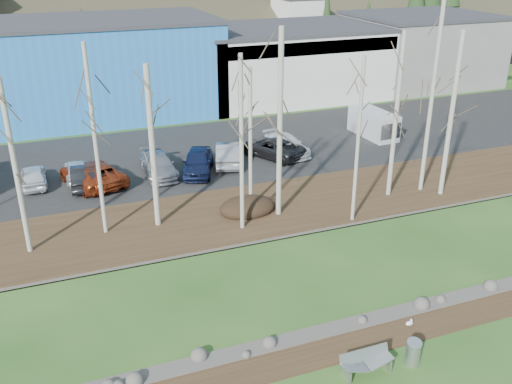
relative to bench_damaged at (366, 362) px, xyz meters
name	(u,v)px	position (x,y,z in m)	size (l,w,h in m)	color
ground	(416,368)	(1.85, -0.50, -0.44)	(200.00, 200.00, 0.00)	#25491A
dirt_strip	(384,334)	(1.85, 1.60, -0.43)	(80.00, 1.80, 0.03)	#382616
near_bank_rocks	(371,320)	(1.85, 2.60, -0.44)	(80.00, 0.80, 0.50)	#47423D
river	(325,271)	(1.85, 6.70, -0.44)	(80.00, 8.00, 0.90)	black
far_bank_rocks	(289,233)	(1.85, 10.80, -0.44)	(80.00, 0.80, 0.46)	#47423D
far_bank	(267,208)	(1.85, 14.00, -0.37)	(80.00, 7.00, 0.15)	#382616
parking_lot	(213,152)	(1.85, 24.50, -0.37)	(80.00, 14.00, 0.14)	black
building_blue	(100,67)	(-4.15, 38.50, 3.71)	(20.40, 12.24, 8.30)	#247BC7
building_white	(286,61)	(13.85, 38.49, 2.97)	(18.36, 12.24, 6.80)	silver
building_grey	(420,49)	(29.85, 38.50, 3.21)	(14.28, 12.24, 7.30)	slate
bench_damaged	(366,362)	(0.00, 0.00, 0.00)	(1.99, 0.66, 0.88)	#A4A6A8
litter_bin	(413,354)	(1.85, -0.23, 0.02)	(0.53, 0.53, 0.92)	#A4A6A8
seagull	(410,323)	(3.09, 1.69, -0.28)	(0.39, 0.21, 0.29)	gold
dirt_mound	(247,206)	(0.60, 13.86, 0.03)	(3.29, 2.32, 0.64)	black
birch_0	(15,169)	(-11.12, 13.58, 4.10)	(0.25, 0.25, 8.79)	beige
birch_1	(95,143)	(-7.31, 14.27, 4.68)	(0.21, 0.21, 9.94)	beige
birch_2	(152,149)	(-4.52, 14.14, 4.08)	(0.30, 0.30, 8.74)	beige
birch_3	(242,146)	(-0.34, 12.12, 4.36)	(0.22, 0.22, 9.31)	beige
birch_4	(280,126)	(2.15, 12.98, 4.88)	(0.29, 0.29, 10.35)	beige
birch_5	(250,140)	(1.06, 14.55, 3.76)	(0.21, 0.21, 8.10)	beige
birch_6	(358,142)	(5.69, 10.80, 4.23)	(0.19, 0.19, 9.04)	beige
birch_7	(396,117)	(9.49, 13.04, 4.59)	(0.26, 0.26, 9.77)	beige
birch_8	(451,116)	(12.56, 11.99, 4.60)	(0.28, 0.28, 9.78)	beige
birch_9	(432,94)	(11.81, 12.97, 5.77)	(0.25, 0.25, 12.14)	beige
car_0	(77,170)	(-8.01, 22.34, 0.35)	(1.54, 3.82, 1.30)	white
car_1	(83,175)	(-7.73, 21.18, 0.39)	(1.47, 4.22, 1.39)	black
car_2	(88,174)	(-7.41, 21.21, 0.39)	(2.32, 5.03, 1.40)	#9B3717
car_3	(158,165)	(-2.90, 21.30, 0.38)	(1.93, 4.75, 1.38)	gray
car_4	(198,162)	(-0.38, 20.66, 0.48)	(1.85, 4.60, 1.57)	#161F43
car_5	(228,153)	(2.02, 21.57, 0.45)	(1.60, 4.60, 1.51)	#AAA9AB
car_6	(272,147)	(5.44, 21.81, 0.38)	(2.28, 4.95, 1.38)	#252527
car_7	(287,145)	(6.70, 22.03, 0.36)	(1.85, 4.54, 1.32)	white
car_8	(33,176)	(-10.65, 22.34, 0.35)	(1.54, 3.82, 1.30)	white
car_9	(97,173)	(-6.87, 21.21, 0.39)	(2.32, 5.03, 1.40)	#9B3717
van_white	(375,124)	(14.80, 23.16, 0.69)	(2.13, 4.64, 1.99)	white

